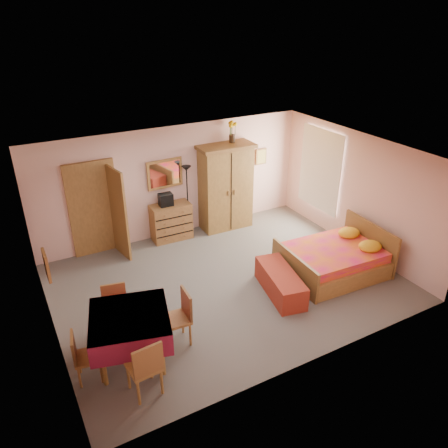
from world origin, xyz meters
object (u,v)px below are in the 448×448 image
stereo (166,200)px  chair_east (176,319)px  bed (333,253)px  chest_of_drawers (171,222)px  dining_table (132,338)px  bench (280,283)px  floor_lamp (188,201)px  wardrobe (226,187)px  wall_mirror (165,174)px  chair_west (88,356)px  sunflower_vase (232,132)px  chair_south (143,366)px  chair_north (116,312)px

stereo → chair_east: (-1.21, -3.36, -0.54)m
bed → chair_east: bearing=-170.5°
chest_of_drawers → stereo: (-0.10, 0.01, 0.58)m
stereo → dining_table: bearing=-120.0°
bed → bench: bearing=-173.1°
floor_lamp → wardrobe: bearing=-4.5°
wall_mirror → floor_lamp: wall_mirror is taller
wardrobe → chair_west: bearing=-139.2°
stereo → bed: stereo is taller
wardrobe → chair_west: wardrobe is taller
bed → floor_lamp: bearing=125.3°
chest_of_drawers → sunflower_vase: size_ratio=1.82×
chair_west → bench: bearing=107.2°
chair_south → wardrobe: bearing=43.8°
bed → bench: size_ratio=1.43×
wardrobe → dining_table: 4.86m
chair_north → chair_east: bearing=151.7°
chest_of_drawers → chair_north: bearing=-126.2°
wardrobe → dining_table: bearing=-134.7°
wardrobe → bench: 3.13m
chair_north → chair_east: chair_east is taller
chest_of_drawers → chair_north: chair_north is taller
floor_lamp → chair_south: 4.85m
chest_of_drawers → chair_east: (-1.31, -3.35, 0.03)m
floor_lamp → chair_east: 3.83m
chest_of_drawers → chair_east: 3.59m
wall_mirror → chair_east: 3.94m
bed → chair_south: chair_south is taller
sunflower_vase → chair_east: sunflower_vase is taller
sunflower_vase → dining_table: 5.40m
floor_lamp → chair_north: (-2.54, -2.71, -0.42)m
wardrobe → chair_north: bearing=-141.7°
sunflower_vase → chair_west: bearing=-141.3°
wall_mirror → wardrobe: 1.53m
stereo → bench: 3.32m
bed → chair_west: bed is taller
stereo → dining_table: size_ratio=0.26×
floor_lamp → sunflower_vase: sunflower_vase is taller
chair_west → chair_east: size_ratio=0.88×
dining_table → chair_north: size_ratio=1.32×
chest_of_drawers → sunflower_vase: 2.52m
chest_of_drawers → sunflower_vase: (1.64, 0.05, 1.91)m
bed → dining_table: bed is taller
chest_of_drawers → bed: (2.32, -2.94, 0.02)m
bed → stereo: bearing=132.4°
stereo → floor_lamp: floor_lamp is taller
stereo → sunflower_vase: (1.74, 0.04, 1.33)m
dining_table → chair_east: chair_east is taller
stereo → chair_south: stereo is taller
stereo → bench: (1.06, -3.04, -0.78)m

